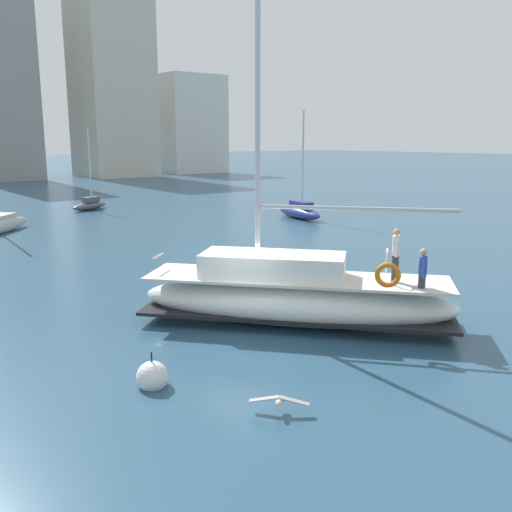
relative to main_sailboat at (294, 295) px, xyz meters
name	(u,v)px	position (x,y,z in m)	size (l,w,h in m)	color
ground_plane	(248,325)	(-1.18, 0.74, -0.92)	(400.00, 400.00, 0.00)	#284C66
main_sailboat	(294,295)	(0.00, 0.00, 0.00)	(8.10, 8.83, 14.18)	white
moored_sloop_near	(90,204)	(5.94, 31.30, -0.45)	(3.79, 2.63, 6.45)	#4C4C51
moored_cutter_right	(299,211)	(15.93, 17.37, -0.36)	(2.19, 5.34, 7.51)	navy
seagull	(279,401)	(-4.06, -4.15, -0.65)	(0.97, 1.00, 0.18)	silver
mooring_buoy	(152,377)	(-5.53, -1.37, -0.70)	(0.74, 0.74, 0.97)	silver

